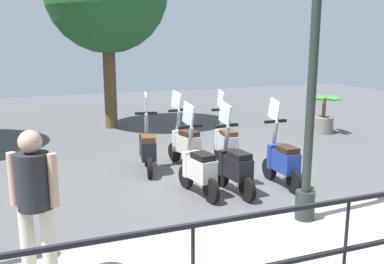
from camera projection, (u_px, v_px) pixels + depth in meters
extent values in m
plane|color=#4C4C4F|center=(221.00, 179.00, 8.05)|extent=(28.00, 28.00, 0.00)
cube|color=#A39E93|center=(333.00, 252.00, 5.11)|extent=(2.20, 20.00, 0.15)
cube|color=gray|center=(284.00, 219.00, 6.07)|extent=(0.10, 20.00, 0.15)
cylinder|color=black|center=(345.00, 255.00, 3.82)|extent=(0.03, 0.03, 1.05)
cylinder|color=#232D28|center=(305.00, 205.00, 5.84)|extent=(0.26, 0.26, 0.40)
cylinder|color=#232D28|center=(313.00, 61.00, 5.43)|extent=(0.12, 0.12, 4.30)
cylinder|color=beige|center=(28.00, 247.00, 4.21)|extent=(0.14, 0.14, 0.82)
cylinder|color=beige|center=(49.00, 248.00, 4.19)|extent=(0.14, 0.14, 0.82)
cylinder|color=#232328|center=(33.00, 181.00, 4.06)|extent=(0.43, 0.43, 0.55)
sphere|color=tan|center=(30.00, 142.00, 3.98)|extent=(0.22, 0.22, 0.22)
cylinder|color=tan|center=(13.00, 179.00, 4.07)|extent=(0.09, 0.09, 0.52)
cylinder|color=tan|center=(53.00, 180.00, 4.03)|extent=(0.09, 0.09, 0.52)
cylinder|color=brown|center=(110.00, 84.00, 12.49)|extent=(0.36, 0.36, 2.61)
cylinder|color=slate|center=(323.00, 125.00, 11.98)|extent=(0.56, 0.56, 0.45)
cylinder|color=brown|center=(324.00, 108.00, 11.88)|extent=(0.10, 0.10, 0.50)
ellipsoid|color=#387A33|center=(319.00, 97.00, 12.04)|extent=(0.56, 0.16, 0.10)
ellipsoid|color=#387A33|center=(331.00, 99.00, 11.59)|extent=(0.56, 0.16, 0.10)
ellipsoid|color=#387A33|center=(317.00, 98.00, 11.73)|extent=(0.56, 0.16, 0.10)
ellipsoid|color=#387A33|center=(332.00, 97.00, 11.90)|extent=(0.56, 0.16, 0.10)
ellipsoid|color=#387A33|center=(315.00, 97.00, 11.91)|extent=(0.56, 0.16, 0.10)
ellipsoid|color=#387A33|center=(334.00, 98.00, 11.71)|extent=(0.56, 0.16, 0.10)
cylinder|color=black|center=(269.00, 169.00, 8.00)|extent=(0.40, 0.08, 0.40)
cylinder|color=black|center=(294.00, 182.00, 7.24)|extent=(0.40, 0.08, 0.40)
cube|color=navy|center=(284.00, 161.00, 7.48)|extent=(0.60, 0.29, 0.36)
cube|color=navy|center=(276.00, 156.00, 7.74)|extent=(0.12, 0.30, 0.44)
cube|color=black|center=(287.00, 149.00, 7.37)|extent=(0.40, 0.26, 0.10)
cylinder|color=gray|center=(275.00, 136.00, 7.72)|extent=(0.18, 0.07, 0.55)
cube|color=black|center=(275.00, 121.00, 7.67)|extent=(0.06, 0.44, 0.05)
cube|color=silver|center=(274.00, 110.00, 7.68)|extent=(0.39, 0.03, 0.42)
cylinder|color=black|center=(221.00, 175.00, 7.61)|extent=(0.41, 0.12, 0.40)
cylinder|color=black|center=(247.00, 190.00, 6.88)|extent=(0.41, 0.12, 0.40)
cube|color=black|center=(237.00, 168.00, 7.11)|extent=(0.62, 0.33, 0.36)
cube|color=black|center=(228.00, 162.00, 7.36)|extent=(0.15, 0.31, 0.44)
cube|color=black|center=(239.00, 155.00, 7.00)|extent=(0.42, 0.30, 0.10)
cylinder|color=gray|center=(226.00, 141.00, 7.34)|extent=(0.19, 0.09, 0.55)
cube|color=black|center=(227.00, 126.00, 7.28)|extent=(0.10, 0.44, 0.05)
cube|color=silver|center=(225.00, 113.00, 7.29)|extent=(0.39, 0.07, 0.42)
cylinder|color=black|center=(186.00, 177.00, 7.52)|extent=(0.41, 0.14, 0.40)
cylinder|color=black|center=(211.00, 191.00, 6.81)|extent=(0.41, 0.14, 0.40)
cube|color=beige|center=(201.00, 169.00, 7.03)|extent=(0.64, 0.37, 0.36)
cube|color=beige|center=(192.00, 163.00, 7.28)|extent=(0.17, 0.32, 0.44)
cube|color=black|center=(203.00, 156.00, 6.93)|extent=(0.44, 0.32, 0.10)
cylinder|color=gray|center=(190.00, 142.00, 7.25)|extent=(0.19, 0.10, 0.55)
cube|color=black|center=(190.00, 127.00, 7.19)|extent=(0.13, 0.44, 0.05)
cube|color=silver|center=(188.00, 114.00, 7.20)|extent=(0.39, 0.09, 0.42)
cylinder|color=black|center=(219.00, 151.00, 9.30)|extent=(0.41, 0.11, 0.40)
cylinder|color=black|center=(233.00, 161.00, 8.52)|extent=(0.41, 0.11, 0.40)
cube|color=#B7BCC6|center=(227.00, 143.00, 8.77)|extent=(0.62, 0.33, 0.36)
cube|color=#B7BCC6|center=(222.00, 139.00, 9.04)|extent=(0.14, 0.31, 0.44)
cube|color=#4C2D19|center=(229.00, 133.00, 8.66)|extent=(0.42, 0.29, 0.10)
cylinder|color=gray|center=(222.00, 122.00, 9.02)|extent=(0.19, 0.09, 0.55)
cube|color=black|center=(222.00, 110.00, 8.96)|extent=(0.10, 0.44, 0.05)
cube|color=silver|center=(221.00, 100.00, 8.98)|extent=(0.39, 0.06, 0.42)
cylinder|color=black|center=(174.00, 152.00, 9.19)|extent=(0.41, 0.17, 0.40)
cylinder|color=black|center=(196.00, 161.00, 8.52)|extent=(0.41, 0.17, 0.40)
cube|color=beige|center=(187.00, 144.00, 8.73)|extent=(0.65, 0.41, 0.36)
cube|color=beige|center=(180.00, 140.00, 8.96)|extent=(0.19, 0.32, 0.44)
cube|color=black|center=(189.00, 134.00, 8.63)|extent=(0.45, 0.34, 0.10)
cylinder|color=gray|center=(178.00, 123.00, 8.94)|extent=(0.19, 0.11, 0.55)
cube|color=black|center=(178.00, 110.00, 8.88)|extent=(0.16, 0.44, 0.05)
cube|color=silver|center=(176.00, 100.00, 8.88)|extent=(0.38, 0.12, 0.42)
cylinder|color=black|center=(147.00, 156.00, 8.84)|extent=(0.41, 0.16, 0.40)
cylinder|color=black|center=(150.00, 168.00, 8.05)|extent=(0.41, 0.16, 0.40)
cube|color=black|center=(148.00, 149.00, 8.30)|extent=(0.64, 0.39, 0.36)
cube|color=black|center=(147.00, 145.00, 8.58)|extent=(0.18, 0.32, 0.44)
cube|color=#4C2D19|center=(148.00, 138.00, 8.19)|extent=(0.44, 0.33, 0.10)
cylinder|color=gray|center=(146.00, 127.00, 8.56)|extent=(0.19, 0.10, 0.55)
cube|color=black|center=(146.00, 113.00, 8.50)|extent=(0.14, 0.44, 0.05)
cube|color=silver|center=(146.00, 103.00, 8.52)|extent=(0.39, 0.10, 0.42)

